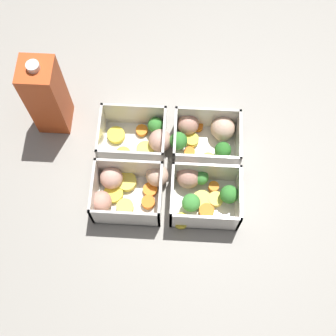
# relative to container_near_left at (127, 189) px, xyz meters

# --- Properties ---
(ground_plane) EXTENTS (4.00, 4.00, 0.00)m
(ground_plane) POSITION_rel_container_near_left_xyz_m (0.08, 0.05, -0.03)
(ground_plane) COLOR gray
(container_near_left) EXTENTS (0.16, 0.12, 0.07)m
(container_near_left) POSITION_rel_container_near_left_xyz_m (0.00, 0.00, 0.00)
(container_near_left) COLOR silver
(container_near_left) RESTS_ON ground_plane
(container_near_right) EXTENTS (0.13, 0.13, 0.07)m
(container_near_right) POSITION_rel_container_near_left_xyz_m (0.15, -0.00, 0.00)
(container_near_right) COLOR silver
(container_near_right) RESTS_ON ground_plane
(container_far_left) EXTENTS (0.15, 0.11, 0.07)m
(container_far_left) POSITION_rel_container_near_left_xyz_m (0.02, 0.11, 0.00)
(container_far_left) COLOR silver
(container_far_left) RESTS_ON ground_plane
(container_far_right) EXTENTS (0.14, 0.12, 0.07)m
(container_far_right) POSITION_rel_container_near_left_xyz_m (0.15, 0.12, 0.00)
(container_far_right) COLOR silver
(container_far_right) RESTS_ON ground_plane
(juice_carton) EXTENTS (0.07, 0.07, 0.20)m
(juice_carton) POSITION_rel_container_near_left_xyz_m (-0.17, 0.16, 0.07)
(juice_carton) COLOR #D14C1E
(juice_carton) RESTS_ON ground_plane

